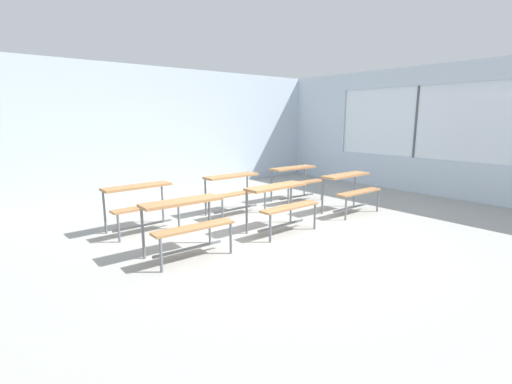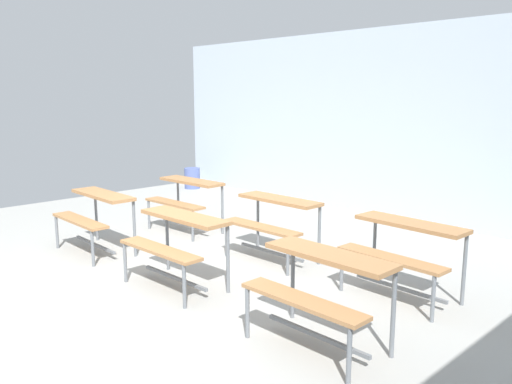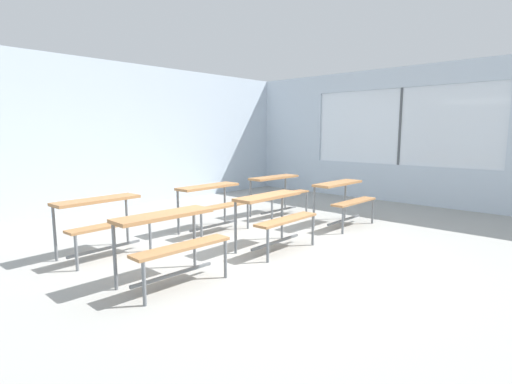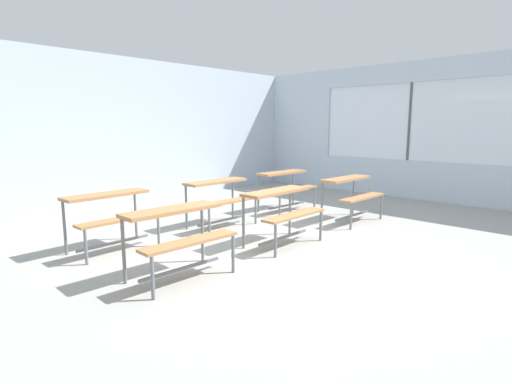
{
  "view_description": "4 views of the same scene",
  "coord_description": "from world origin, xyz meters",
  "px_view_note": "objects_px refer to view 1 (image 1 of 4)",
  "views": [
    {
      "loc": [
        -3.65,
        -4.07,
        1.82
      ],
      "look_at": [
        0.28,
        0.81,
        0.54
      ],
      "focal_mm": 25.71,
      "sensor_mm": 36.0,
      "label": 1
    },
    {
      "loc": [
        4.48,
        -2.83,
        1.95
      ],
      "look_at": [
        0.14,
        1.39,
        0.82
      ],
      "focal_mm": 36.45,
      "sensor_mm": 36.0,
      "label": 2
    },
    {
      "loc": [
        -3.8,
        -3.3,
        1.6
      ],
      "look_at": [
        0.82,
        1.02,
        0.64
      ],
      "focal_mm": 28.0,
      "sensor_mm": 36.0,
      "label": 3
    },
    {
      "loc": [
        -3.8,
        -3.3,
        1.6
      ],
      "look_at": [
        0.16,
        0.55,
        0.69
      ],
      "focal_mm": 28.0,
      "sensor_mm": 36.0,
      "label": 4
    }
  ],
  "objects_px": {
    "desk_bench_r0c2": "(350,184)",
    "desk_bench_r1c2": "(296,176)",
    "desk_bench_r0c0": "(186,215)",
    "desk_bench_r0c1": "(281,197)",
    "desk_bench_r1c1": "(235,185)",
    "desk_bench_r1c0": "(141,197)"
  },
  "relations": [
    {
      "from": "desk_bench_r0c2",
      "to": "desk_bench_r1c2",
      "type": "distance_m",
      "value": 1.37
    },
    {
      "from": "desk_bench_r0c0",
      "to": "desk_bench_r0c1",
      "type": "relative_size",
      "value": 0.99
    },
    {
      "from": "desk_bench_r0c0",
      "to": "desk_bench_r0c2",
      "type": "relative_size",
      "value": 1.01
    },
    {
      "from": "desk_bench_r1c1",
      "to": "desk_bench_r1c2",
      "type": "xyz_separation_m",
      "value": [
        1.69,
        0.05,
        0.0
      ]
    },
    {
      "from": "desk_bench_r0c0",
      "to": "desk_bench_r0c2",
      "type": "distance_m",
      "value": 3.54
    },
    {
      "from": "desk_bench_r0c0",
      "to": "desk_bench_r1c2",
      "type": "height_order",
      "value": "same"
    },
    {
      "from": "desk_bench_r1c2",
      "to": "desk_bench_r1c0",
      "type": "bearing_deg",
      "value": -178.29
    },
    {
      "from": "desk_bench_r1c0",
      "to": "desk_bench_r0c0",
      "type": "bearing_deg",
      "value": -90.72
    },
    {
      "from": "desk_bench_r0c0",
      "to": "desk_bench_r0c1",
      "type": "distance_m",
      "value": 1.7
    },
    {
      "from": "desk_bench_r0c0",
      "to": "desk_bench_r0c2",
      "type": "height_order",
      "value": "same"
    },
    {
      "from": "desk_bench_r1c1",
      "to": "desk_bench_r0c1",
      "type": "bearing_deg",
      "value": -93.93
    },
    {
      "from": "desk_bench_r0c1",
      "to": "desk_bench_r0c2",
      "type": "xyz_separation_m",
      "value": [
        1.84,
        0.03,
        0.0
      ]
    },
    {
      "from": "desk_bench_r1c0",
      "to": "desk_bench_r1c1",
      "type": "bearing_deg",
      "value": -4.47
    },
    {
      "from": "desk_bench_r0c2",
      "to": "desk_bench_r1c0",
      "type": "xyz_separation_m",
      "value": [
        -3.58,
        1.38,
        0.0
      ]
    },
    {
      "from": "desk_bench_r0c2",
      "to": "desk_bench_r1c0",
      "type": "distance_m",
      "value": 3.84
    },
    {
      "from": "desk_bench_r0c0",
      "to": "desk_bench_r1c0",
      "type": "height_order",
      "value": "same"
    },
    {
      "from": "desk_bench_r0c0",
      "to": "desk_bench_r1c2",
      "type": "distance_m",
      "value": 3.74
    },
    {
      "from": "desk_bench_r0c1",
      "to": "desk_bench_r0c0",
      "type": "bearing_deg",
      "value": 178.74
    },
    {
      "from": "desk_bench_r0c0",
      "to": "desk_bench_r1c2",
      "type": "relative_size",
      "value": 0.99
    },
    {
      "from": "desk_bench_r0c0",
      "to": "desk_bench_r1c0",
      "type": "distance_m",
      "value": 1.43
    },
    {
      "from": "desk_bench_r1c0",
      "to": "desk_bench_r1c2",
      "type": "bearing_deg",
      "value": -2.65
    },
    {
      "from": "desk_bench_r0c2",
      "to": "desk_bench_r1c1",
      "type": "distance_m",
      "value": 2.21
    }
  ]
}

